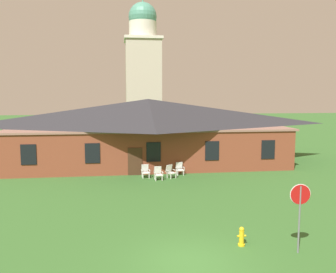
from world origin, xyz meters
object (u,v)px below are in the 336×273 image
object	(u,v)px
lawn_chair_by_porch	(145,171)
lawn_chair_left_end	(170,171)
lawn_chair_near_door	(158,173)
stop_sign	(300,204)
lawn_chair_middle	(180,168)
fire_hydrant	(242,237)

from	to	relation	value
lawn_chair_by_porch	lawn_chair_left_end	bearing A→B (deg)	-11.12
lawn_chair_near_door	stop_sign	bearing A→B (deg)	-71.74
stop_sign	lawn_chair_near_door	distance (m)	13.29
lawn_chair_near_door	lawn_chair_by_porch	bearing A→B (deg)	135.70
lawn_chair_by_porch	lawn_chair_middle	bearing A→B (deg)	12.40
lawn_chair_left_end	lawn_chair_middle	size ratio (longest dim) A/B	1.00
lawn_chair_middle	fire_hydrant	world-z (taller)	lawn_chair_middle
lawn_chair_left_end	lawn_chair_middle	xyz separation A→B (m)	(0.84, 0.95, 0.00)
lawn_chair_by_porch	lawn_chair_middle	size ratio (longest dim) A/B	1.00
stop_sign	lawn_chair_middle	distance (m)	14.24
lawn_chair_middle	fire_hydrant	xyz separation A→B (m)	(0.38, -13.06, -0.12)
stop_sign	fire_hydrant	size ratio (longest dim) A/B	3.44
lawn_chair_left_end	lawn_chair_middle	world-z (taller)	same
lawn_chair_by_porch	fire_hydrant	distance (m)	12.84
lawn_chair_middle	lawn_chair_by_porch	bearing A→B (deg)	-167.60
stop_sign	lawn_chair_by_porch	world-z (taller)	stop_sign
stop_sign	lawn_chair_middle	size ratio (longest dim) A/B	2.84
lawn_chair_by_porch	lawn_chair_near_door	distance (m)	1.21
lawn_chair_by_porch	lawn_chair_left_end	world-z (taller)	same
lawn_chair_by_porch	stop_sign	bearing A→B (deg)	-69.51
stop_sign	lawn_chair_by_porch	xyz separation A→B (m)	(-5.00, 13.39, -1.44)
lawn_chair_middle	fire_hydrant	bearing A→B (deg)	-88.32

